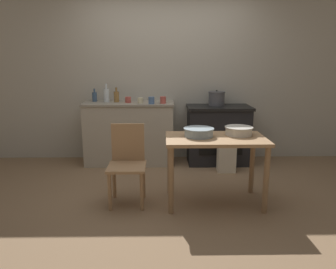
# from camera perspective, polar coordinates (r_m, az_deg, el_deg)

# --- Properties ---
(ground_plane) EXTENTS (14.00, 14.00, 0.00)m
(ground_plane) POSITION_cam_1_polar(r_m,az_deg,el_deg) (3.84, 0.14, -10.63)
(ground_plane) COLOR #896B4C
(wall_back) EXTENTS (8.00, 0.07, 2.55)m
(wall_back) POSITION_cam_1_polar(r_m,az_deg,el_deg) (5.11, -0.19, 10.01)
(wall_back) COLOR #B2AD9E
(wall_back) RESTS_ON ground_plane
(counter_cabinet) EXTENTS (1.32, 0.56, 0.92)m
(counter_cabinet) POSITION_cam_1_polar(r_m,az_deg,el_deg) (4.95, -6.71, 0.31)
(counter_cabinet) COLOR #B2A893
(counter_cabinet) RESTS_ON ground_plane
(stove) EXTENTS (0.94, 0.59, 0.86)m
(stove) POSITION_cam_1_polar(r_m,az_deg,el_deg) (4.99, 8.68, 0.03)
(stove) COLOR black
(stove) RESTS_ON ground_plane
(work_table) EXTENTS (1.05, 0.62, 0.73)m
(work_table) POSITION_cam_1_polar(r_m,az_deg,el_deg) (3.51, 8.25, -2.36)
(work_table) COLOR #A87F56
(work_table) RESTS_ON ground_plane
(chair) EXTENTS (0.40, 0.40, 0.85)m
(chair) POSITION_cam_1_polar(r_m,az_deg,el_deg) (3.58, -7.09, -4.67)
(chair) COLOR #A87F56
(chair) RESTS_ON ground_plane
(flour_sack) EXTENTS (0.25, 0.17, 0.40)m
(flour_sack) POSITION_cam_1_polar(r_m,az_deg,el_deg) (4.64, 10.13, -4.00)
(flour_sack) COLOR beige
(flour_sack) RESTS_ON ground_plane
(stock_pot) EXTENTS (0.25, 0.25, 0.23)m
(stock_pot) POSITION_cam_1_polar(r_m,az_deg,el_deg) (4.95, 8.45, 6.23)
(stock_pot) COLOR #4C4C51
(stock_pot) RESTS_ON stove
(mixing_bowl_large) EXTENTS (0.32, 0.32, 0.09)m
(mixing_bowl_large) POSITION_cam_1_polar(r_m,az_deg,el_deg) (3.49, 5.38, 0.48)
(mixing_bowl_large) COLOR #93A8B2
(mixing_bowl_large) RESTS_ON work_table
(mixing_bowl_small) EXTENTS (0.30, 0.30, 0.09)m
(mixing_bowl_small) POSITION_cam_1_polar(r_m,az_deg,el_deg) (3.62, 12.23, 0.71)
(mixing_bowl_small) COLOR silver
(mixing_bowl_small) RESTS_ON work_table
(bottle_far_left) EXTENTS (0.07, 0.07, 0.19)m
(bottle_far_left) POSITION_cam_1_polar(r_m,az_deg,el_deg) (5.04, -12.67, 6.46)
(bottle_far_left) COLOR #3D5675
(bottle_far_left) RESTS_ON counter_cabinet
(bottle_left) EXTENTS (0.08, 0.08, 0.22)m
(bottle_left) POSITION_cam_1_polar(r_m,az_deg,el_deg) (4.91, -8.97, 6.57)
(bottle_left) COLOR olive
(bottle_left) RESTS_ON counter_cabinet
(bottle_mid_left) EXTENTS (0.08, 0.08, 0.27)m
(bottle_mid_left) POSITION_cam_1_polar(r_m,az_deg,el_deg) (4.94, -10.68, 6.79)
(bottle_mid_left) COLOR silver
(bottle_mid_left) RESTS_ON counter_cabinet
(cup_center_left) EXTENTS (0.08, 0.08, 0.10)m
(cup_center_left) POSITION_cam_1_polar(r_m,az_deg,el_deg) (4.69, -0.87, 6.03)
(cup_center_left) COLOR #B74C42
(cup_center_left) RESTS_ON counter_cabinet
(cup_center) EXTENTS (0.08, 0.08, 0.10)m
(cup_center) POSITION_cam_1_polar(r_m,az_deg,el_deg) (4.65, -2.90, 5.95)
(cup_center) COLOR #4C6B99
(cup_center) RESTS_ON counter_cabinet
(cup_center_right) EXTENTS (0.09, 0.09, 0.08)m
(cup_center_right) POSITION_cam_1_polar(r_m,az_deg,el_deg) (4.83, -6.96, 6.03)
(cup_center_right) COLOR #B74C42
(cup_center_right) RESTS_ON counter_cabinet
(cup_mid_right) EXTENTS (0.08, 0.08, 0.08)m
(cup_mid_right) POSITION_cam_1_polar(r_m,az_deg,el_deg) (4.75, -4.82, 5.93)
(cup_mid_right) COLOR beige
(cup_mid_right) RESTS_ON counter_cabinet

